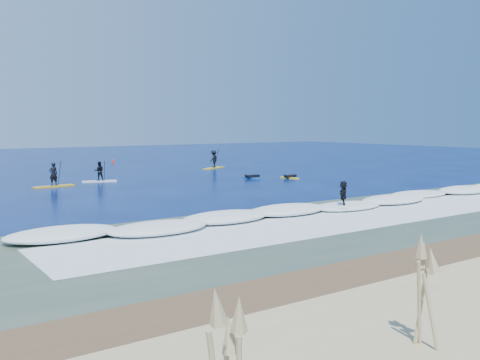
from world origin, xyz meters
TOP-DOWN VIEW (x-y plane):
  - ground at (0.00, 0.00)m, footprint 160.00×160.00m
  - shallow_water at (0.00, -14.00)m, footprint 90.00×13.00m
  - breaking_wave at (0.00, -10.00)m, footprint 40.00×6.00m
  - whitewater at (0.00, -13.00)m, footprint 34.00×5.00m
  - sup_paddler_left at (-9.93, 9.94)m, footprint 3.20×1.17m
  - sup_paddler_center at (-5.71, 11.52)m, footprint 2.91×1.48m
  - sup_paddler_right at (9.46, 17.65)m, footprint 3.30×2.28m
  - prone_paddler_near at (9.33, 4.54)m, footprint 1.50×1.92m
  - prone_paddler_far at (6.43, 6.34)m, footprint 1.59×2.02m
  - wave_surfer at (0.34, -10.85)m, footprint 1.93×1.89m
  - marker_buoy at (3.06, 30.83)m, footprint 0.25×0.25m

SIDE VIEW (x-z plane):
  - ground at x=0.00m, z-range 0.00..0.00m
  - breaking_wave at x=0.00m, z-range -0.15..0.15m
  - whitewater at x=0.00m, z-range -0.01..0.01m
  - shallow_water at x=0.00m, z-range 0.00..0.01m
  - prone_paddler_near at x=9.33m, z-range -0.06..0.33m
  - prone_paddler_far at x=6.43m, z-range -0.07..0.35m
  - marker_buoy at x=3.06m, z-range -0.04..0.56m
  - sup_paddler_left at x=-9.93m, z-range -0.41..1.78m
  - sup_paddler_center at x=-5.71m, z-range -0.25..1.73m
  - wave_surfer at x=0.34m, z-range 0.09..1.63m
  - sup_paddler_right at x=9.46m, z-range -0.25..2.06m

